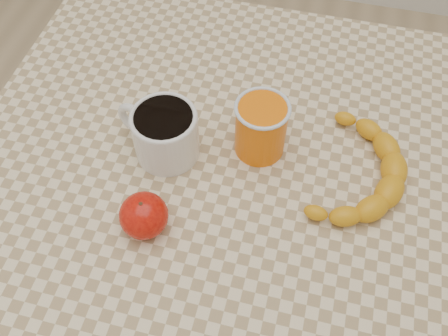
% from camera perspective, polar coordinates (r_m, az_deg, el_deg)
% --- Properties ---
extents(ground, '(3.00, 3.00, 0.00)m').
position_cam_1_polar(ground, '(1.42, 0.00, -18.03)').
color(ground, tan).
rests_on(ground, ground).
extents(table, '(0.80, 0.80, 0.75)m').
position_cam_1_polar(table, '(0.80, 0.00, -4.30)').
color(table, beige).
rests_on(table, ground).
extents(coffee_mug, '(0.14, 0.12, 0.08)m').
position_cam_1_polar(coffee_mug, '(0.73, -6.89, 4.12)').
color(coffee_mug, silver).
rests_on(coffee_mug, table).
extents(orange_juice_glass, '(0.08, 0.08, 0.09)m').
position_cam_1_polar(orange_juice_glass, '(0.73, 4.24, 4.65)').
color(orange_juice_glass, orange).
rests_on(orange_juice_glass, table).
extents(apple, '(0.07, 0.07, 0.06)m').
position_cam_1_polar(apple, '(0.67, -9.15, -5.37)').
color(apple, '#900804').
rests_on(apple, table).
extents(banana, '(0.30, 0.33, 0.04)m').
position_cam_1_polar(banana, '(0.74, 14.85, -0.39)').
color(banana, orange).
rests_on(banana, table).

